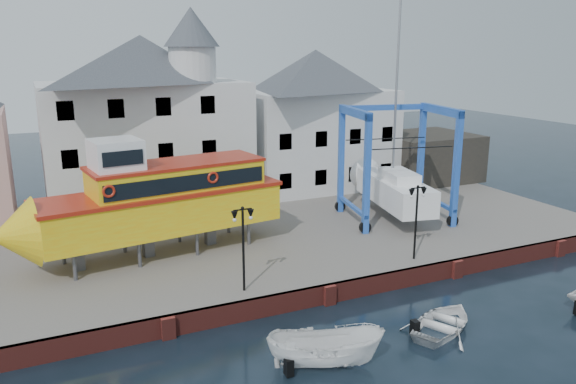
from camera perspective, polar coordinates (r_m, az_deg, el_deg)
name	(u,v)px	position (r m, az deg, el deg)	size (l,w,h in m)	color
ground	(329,304)	(28.42, 4.17, -11.28)	(140.00, 140.00, 0.00)	black
hardstanding	(249,231)	(37.53, -3.96, -3.96)	(44.00, 22.00, 1.00)	#625F5B
quay_wall	(328,294)	(28.29, 4.08, -10.28)	(44.00, 0.47, 1.00)	maroon
building_white_main	(147,120)	(41.75, -14.12, 7.15)	(14.00, 8.30, 14.00)	silver
building_white_right	(315,119)	(46.97, 2.75, 7.41)	(12.00, 8.00, 11.20)	silver
shed_dark	(425,156)	(51.28, 13.74, 3.53)	(8.00, 7.00, 4.00)	#272521
lamp_post_left	(243,227)	(26.33, -4.60, -3.61)	(1.12, 0.32, 4.20)	black
lamp_post_right	(417,203)	(31.05, 12.97, -1.14)	(1.12, 0.32, 4.20)	black
tour_boat	(146,201)	(31.65, -14.21, -0.94)	(15.77, 5.75, 6.71)	#59595E
travel_lift	(390,181)	(39.23, 10.32, 1.09)	(7.72, 9.95, 14.58)	#194B9E
motorboat_a	(325,367)	(23.43, 3.81, -17.29)	(1.75, 4.67, 1.80)	white
motorboat_b	(443,329)	(27.00, 15.49, -13.25)	(3.00, 4.21, 0.87)	white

